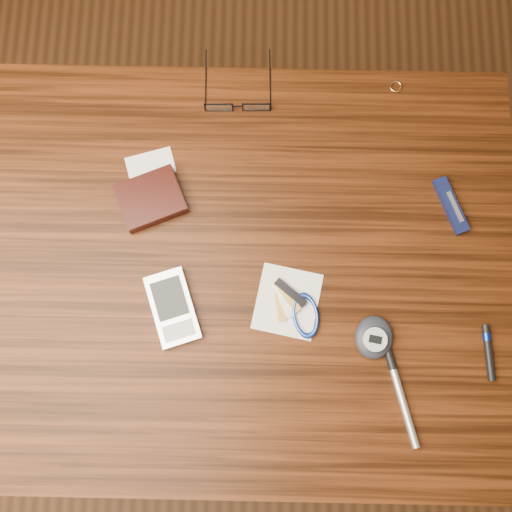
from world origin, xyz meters
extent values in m
plane|color=#472814|center=(0.00, 0.00, 0.00)|extent=(3.80, 3.80, 0.00)
cube|color=#381809|center=(0.00, 0.00, 0.73)|extent=(1.00, 0.70, 0.03)
cylinder|color=#4C2814|center=(-0.45, -0.30, 0.36)|extent=(0.05, 0.05, 0.71)
cylinder|color=#4C2814|center=(0.45, -0.30, 0.36)|extent=(0.05, 0.05, 0.71)
cylinder|color=#4C2814|center=(-0.45, 0.30, 0.36)|extent=(0.05, 0.05, 0.71)
cylinder|color=#4C2814|center=(0.45, 0.30, 0.36)|extent=(0.05, 0.05, 0.71)
cube|color=black|center=(-0.10, 0.11, 0.76)|extent=(0.12, 0.12, 0.02)
cube|color=black|center=(-0.10, 0.11, 0.77)|extent=(0.12, 0.11, 0.00)
cube|color=silver|center=(-0.10, 0.17, 0.75)|extent=(0.09, 0.07, 0.00)
cube|color=black|center=(0.01, 0.27, 0.76)|extent=(0.05, 0.00, 0.02)
cube|color=white|center=(0.01, 0.27, 0.76)|extent=(0.04, 0.00, 0.02)
cylinder|color=black|center=(-0.02, 0.33, 0.75)|extent=(0.01, 0.11, 0.00)
cube|color=black|center=(0.07, 0.27, 0.76)|extent=(0.05, 0.00, 0.02)
cube|color=white|center=(0.07, 0.27, 0.76)|extent=(0.04, 0.00, 0.02)
cylinder|color=black|center=(0.09, 0.33, 0.75)|extent=(0.01, 0.11, 0.00)
cube|color=black|center=(0.04, 0.27, 0.77)|extent=(0.02, 0.00, 0.00)
torus|color=tan|center=(0.31, 0.32, 0.75)|extent=(0.03, 0.03, 0.00)
cube|color=silver|center=(-0.05, -0.07, 0.76)|extent=(0.10, 0.13, 0.02)
cube|color=black|center=(-0.06, -0.05, 0.77)|extent=(0.07, 0.07, 0.00)
cube|color=#95999D|center=(-0.04, -0.10, 0.77)|extent=(0.05, 0.04, 0.00)
ellipsoid|color=black|center=(0.26, -0.11, 0.76)|extent=(0.07, 0.08, 0.02)
cylinder|color=#A7A9AF|center=(0.26, -0.11, 0.77)|extent=(0.04, 0.04, 0.00)
cube|color=black|center=(0.26, -0.11, 0.78)|extent=(0.02, 0.02, 0.00)
cube|color=silver|center=(0.12, -0.05, 0.75)|extent=(0.11, 0.12, 0.00)
torus|color=#1F44B3|center=(0.15, -0.08, 0.76)|extent=(0.07, 0.07, 0.01)
cube|color=olive|center=(0.11, -0.06, 0.75)|extent=(0.02, 0.06, 0.00)
cube|color=#BABBBF|center=(0.12, -0.05, 0.75)|extent=(0.03, 0.06, 0.00)
cube|color=#A47D3A|center=(0.12, -0.05, 0.76)|extent=(0.05, 0.05, 0.00)
cube|color=black|center=(0.13, -0.04, 0.76)|extent=(0.05, 0.05, 0.00)
cube|color=#0C1537|center=(0.39, 0.11, 0.76)|extent=(0.06, 0.10, 0.01)
cube|color=silver|center=(0.39, 0.10, 0.76)|extent=(0.03, 0.05, 0.00)
cylinder|color=silver|center=(0.30, -0.20, 0.76)|extent=(0.05, 0.15, 0.01)
cylinder|color=black|center=(0.28, -0.14, 0.76)|extent=(0.02, 0.03, 0.01)
cylinder|color=black|center=(0.43, -0.13, 0.76)|extent=(0.02, 0.09, 0.01)
cylinder|color=#0A2697|center=(0.43, -0.10, 0.76)|extent=(0.01, 0.01, 0.01)
camera|label=1|loc=(0.08, -0.17, 1.64)|focal=40.00mm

